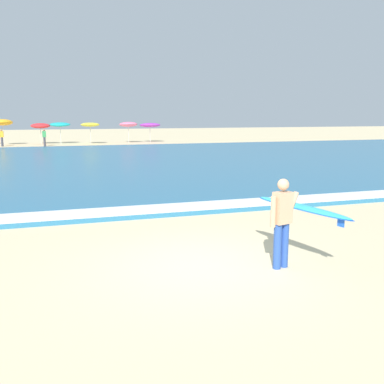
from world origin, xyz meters
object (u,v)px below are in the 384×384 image
(beach_umbrella_3, at_px, (40,126))
(beach_umbrella_6, at_px, (128,124))
(beach_umbrella_7, at_px, (150,125))
(beachgoer_near_row_left, at_px, (2,137))
(surfer_with_board, at_px, (291,214))
(beach_umbrella_2, at_px, (3,122))
(beach_umbrella_4, at_px, (60,125))
(beach_umbrella_5, at_px, (90,125))
(beachgoer_near_row_mid, at_px, (44,137))

(beach_umbrella_3, relative_size, beach_umbrella_6, 0.94)
(beach_umbrella_7, height_order, beachgoer_near_row_left, beach_umbrella_7)
(surfer_with_board, xyz_separation_m, beach_umbrella_2, (-9.05, 37.22, 1.11))
(beach_umbrella_4, distance_m, beachgoer_near_row_left, 5.64)
(beach_umbrella_3, xyz_separation_m, beach_umbrella_4, (1.84, -0.05, 0.11))
(beach_umbrella_3, distance_m, beachgoer_near_row_left, 4.03)
(beach_umbrella_5, bearing_deg, beachgoer_near_row_mid, -157.00)
(beachgoer_near_row_mid, bearing_deg, beach_umbrella_4, 64.57)
(beach_umbrella_7, bearing_deg, beach_umbrella_4, 178.04)
(surfer_with_board, distance_m, beachgoer_near_row_left, 36.73)
(beachgoer_near_row_left, relative_size, beachgoer_near_row_mid, 1.00)
(beach_umbrella_3, xyz_separation_m, beachgoer_near_row_mid, (0.39, -3.10, -0.94))
(beach_umbrella_5, relative_size, beachgoer_near_row_left, 1.34)
(beach_umbrella_6, bearing_deg, beachgoer_near_row_left, -173.28)
(beach_umbrella_4, bearing_deg, beach_umbrella_2, -174.94)
(beach_umbrella_3, distance_m, beach_umbrella_5, 4.82)
(beach_umbrella_3, distance_m, beachgoer_near_row_mid, 3.26)
(beachgoer_near_row_mid, bearing_deg, surfer_with_board, -81.24)
(surfer_with_board, xyz_separation_m, beachgoer_near_row_left, (-9.03, 35.60, -0.19))
(beachgoer_near_row_mid, bearing_deg, beach_umbrella_3, 97.16)
(beach_umbrella_4, relative_size, beachgoer_near_row_mid, 1.37)
(beach_umbrella_7, bearing_deg, beach_umbrella_6, -170.61)
(beach_umbrella_6, relative_size, beach_umbrella_7, 1.01)
(beach_umbrella_4, bearing_deg, beachgoer_near_row_left, -158.02)
(beach_umbrella_2, xyz_separation_m, beach_umbrella_7, (14.10, 0.15, -0.36))
(beach_umbrella_2, relative_size, beachgoer_near_row_mid, 1.59)
(beach_umbrella_5, bearing_deg, beach_umbrella_4, 156.08)
(beach_umbrella_2, relative_size, beach_umbrella_6, 1.15)
(beachgoer_near_row_left, bearing_deg, beach_umbrella_7, 7.16)
(surfer_with_board, height_order, beachgoer_near_row_left, surfer_with_board)
(beach_umbrella_7, bearing_deg, surfer_with_board, -97.70)
(surfer_with_board, height_order, beach_umbrella_7, beach_umbrella_7)
(beach_umbrella_2, distance_m, beachgoer_near_row_mid, 4.71)
(beach_umbrella_6, relative_size, beachgoer_near_row_mid, 1.39)
(beach_umbrella_3, height_order, beach_umbrella_5, beach_umbrella_5)
(beach_umbrella_4, relative_size, beach_umbrella_5, 1.02)
(beach_umbrella_2, distance_m, beach_umbrella_5, 8.01)
(surfer_with_board, relative_size, beach_umbrella_5, 1.14)
(beach_umbrella_5, bearing_deg, beach_umbrella_3, 164.43)
(beachgoer_near_row_left, distance_m, beachgoer_near_row_mid, 3.81)
(beach_umbrella_4, relative_size, beach_umbrella_7, 1.00)
(beachgoer_near_row_mid, bearing_deg, beach_umbrella_5, 23.00)
(surfer_with_board, height_order, beach_umbrella_4, beach_umbrella_4)
(surfer_with_board, bearing_deg, beach_umbrella_2, 103.66)
(beach_umbrella_4, bearing_deg, beach_umbrella_7, -1.96)
(beach_umbrella_5, relative_size, beach_umbrella_7, 0.98)
(surfer_with_board, distance_m, beach_umbrella_7, 37.72)
(beach_umbrella_3, bearing_deg, beach_umbrella_2, -171.33)
(beach_umbrella_2, height_order, beach_umbrella_7, beach_umbrella_2)
(beach_umbrella_2, height_order, beach_umbrella_3, beach_umbrella_2)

